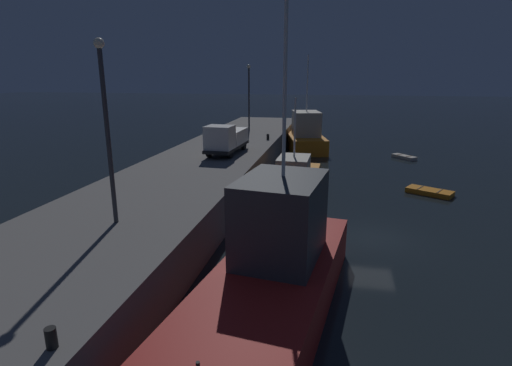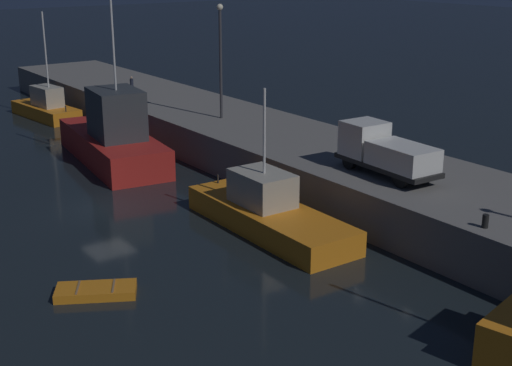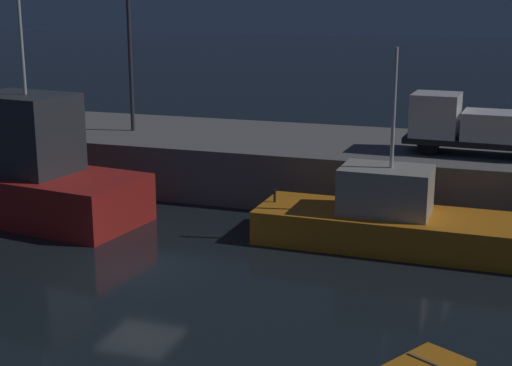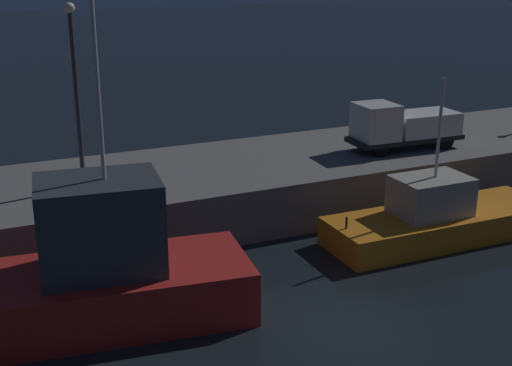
{
  "view_description": "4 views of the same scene",
  "coord_description": "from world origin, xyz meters",
  "px_view_note": "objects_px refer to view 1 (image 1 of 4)",
  "views": [
    {
      "loc": [
        -21.89,
        2.42,
        8.95
      ],
      "look_at": [
        3.74,
        7.53,
        1.81
      ],
      "focal_mm": 28.13,
      "sensor_mm": 36.0,
      "label": 1
    },
    {
      "loc": [
        35.32,
        -15.33,
        13.46
      ],
      "look_at": [
        5.35,
        6.45,
        1.66
      ],
      "focal_mm": 50.14,
      "sensor_mm": 36.0,
      "label": 2
    },
    {
      "loc": [
        11.28,
        -21.15,
        8.96
      ],
      "look_at": [
        1.83,
        6.94,
        1.57
      ],
      "focal_mm": 52.2,
      "sensor_mm": 36.0,
      "label": 3
    },
    {
      "loc": [
        -11.69,
        -17.28,
        12.06
      ],
      "look_at": [
        1.0,
        9.93,
        2.23
      ],
      "focal_mm": 48.27,
      "sensor_mm": 36.0,
      "label": 4
    }
  ],
  "objects_px": {
    "lamp_post_east": "(249,92)",
    "dinghy_orange_near": "(430,192)",
    "bollard_west": "(268,137)",
    "bollard_central": "(51,338)",
    "fishing_boat_white": "(304,135)",
    "fishing_boat_blue": "(294,181)",
    "utility_truck": "(226,139)",
    "fishing_trawler_red": "(273,272)",
    "rowboat_white_mid": "(404,157)",
    "lamp_post_west": "(106,120)"
  },
  "relations": [
    {
      "from": "fishing_trawler_red",
      "to": "lamp_post_east",
      "type": "bearing_deg",
      "value": 13.77
    },
    {
      "from": "fishing_trawler_red",
      "to": "lamp_post_east",
      "type": "relative_size",
      "value": 1.73
    },
    {
      "from": "fishing_trawler_red",
      "to": "bollard_central",
      "type": "height_order",
      "value": "fishing_trawler_red"
    },
    {
      "from": "lamp_post_east",
      "to": "bollard_central",
      "type": "relative_size",
      "value": 13.77
    },
    {
      "from": "fishing_trawler_red",
      "to": "lamp_post_east",
      "type": "xyz_separation_m",
      "value": [
        32.93,
        8.07,
        5.19
      ]
    },
    {
      "from": "fishing_trawler_red",
      "to": "bollard_west",
      "type": "relative_size",
      "value": 22.06
    },
    {
      "from": "lamp_post_west",
      "to": "lamp_post_east",
      "type": "xyz_separation_m",
      "value": [
        31.05,
        0.56,
        -0.19
      ]
    },
    {
      "from": "lamp_post_east",
      "to": "dinghy_orange_near",
      "type": "bearing_deg",
      "value": -130.59
    },
    {
      "from": "fishing_boat_white",
      "to": "bollard_west",
      "type": "relative_size",
      "value": 21.92
    },
    {
      "from": "fishing_boat_white",
      "to": "lamp_post_east",
      "type": "distance_m",
      "value": 8.77
    },
    {
      "from": "fishing_trawler_red",
      "to": "rowboat_white_mid",
      "type": "bearing_deg",
      "value": -16.76
    },
    {
      "from": "fishing_boat_white",
      "to": "utility_truck",
      "type": "xyz_separation_m",
      "value": [
        -17.49,
        5.14,
        2.12
      ]
    },
    {
      "from": "dinghy_orange_near",
      "to": "fishing_boat_blue",
      "type": "bearing_deg",
      "value": 99.9
    },
    {
      "from": "lamp_post_west",
      "to": "bollard_west",
      "type": "bearing_deg",
      "value": -6.51
    },
    {
      "from": "rowboat_white_mid",
      "to": "bollard_central",
      "type": "bearing_deg",
      "value": 159.7
    },
    {
      "from": "lamp_post_west",
      "to": "fishing_boat_blue",
      "type": "bearing_deg",
      "value": -24.77
    },
    {
      "from": "rowboat_white_mid",
      "to": "utility_truck",
      "type": "relative_size",
      "value": 0.44
    },
    {
      "from": "rowboat_white_mid",
      "to": "utility_truck",
      "type": "xyz_separation_m",
      "value": [
        -13.24,
        16.4,
        3.54
      ]
    },
    {
      "from": "fishing_trawler_red",
      "to": "bollard_west",
      "type": "bearing_deg",
      "value": 10.08
    },
    {
      "from": "fishing_boat_white",
      "to": "fishing_trawler_red",
      "type": "bearing_deg",
      "value": -177.24
    },
    {
      "from": "rowboat_white_mid",
      "to": "lamp_post_west",
      "type": "height_order",
      "value": "lamp_post_west"
    },
    {
      "from": "fishing_boat_blue",
      "to": "lamp_post_east",
      "type": "xyz_separation_m",
      "value": [
        16.74,
        7.16,
        5.92
      ]
    },
    {
      "from": "fishing_boat_blue",
      "to": "rowboat_white_mid",
      "type": "bearing_deg",
      "value": -34.02
    },
    {
      "from": "bollard_west",
      "to": "bollard_central",
      "type": "relative_size",
      "value": 1.08
    },
    {
      "from": "dinghy_orange_near",
      "to": "utility_truck",
      "type": "xyz_separation_m",
      "value": [
        0.43,
        16.24,
        3.53
      ]
    },
    {
      "from": "bollard_west",
      "to": "fishing_boat_white",
      "type": "bearing_deg",
      "value": -17.45
    },
    {
      "from": "bollard_central",
      "to": "lamp_post_west",
      "type": "bearing_deg",
      "value": 20.1
    },
    {
      "from": "fishing_boat_blue",
      "to": "rowboat_white_mid",
      "type": "xyz_separation_m",
      "value": [
        15.46,
        -10.44,
        -0.78
      ]
    },
    {
      "from": "rowboat_white_mid",
      "to": "bollard_west",
      "type": "relative_size",
      "value": 4.59
    },
    {
      "from": "fishing_boat_white",
      "to": "dinghy_orange_near",
      "type": "relative_size",
      "value": 3.64
    },
    {
      "from": "rowboat_white_mid",
      "to": "bollard_west",
      "type": "bearing_deg",
      "value": 110.09
    },
    {
      "from": "rowboat_white_mid",
      "to": "fishing_trawler_red",
      "type": "bearing_deg",
      "value": 163.24
    },
    {
      "from": "fishing_trawler_red",
      "to": "dinghy_orange_near",
      "type": "relative_size",
      "value": 3.66
    },
    {
      "from": "rowboat_white_mid",
      "to": "lamp_post_east",
      "type": "relative_size",
      "value": 0.36
    },
    {
      "from": "fishing_boat_white",
      "to": "fishing_boat_blue",
      "type": "bearing_deg",
      "value": -177.6
    },
    {
      "from": "dinghy_orange_near",
      "to": "lamp_post_east",
      "type": "xyz_separation_m",
      "value": [
        14.95,
        17.44,
        6.69
      ]
    },
    {
      "from": "fishing_trawler_red",
      "to": "bollard_west",
      "type": "distance_m",
      "value": 26.88
    },
    {
      "from": "fishing_boat_blue",
      "to": "utility_truck",
      "type": "bearing_deg",
      "value": 69.57
    },
    {
      "from": "utility_truck",
      "to": "dinghy_orange_near",
      "type": "bearing_deg",
      "value": -91.51
    },
    {
      "from": "lamp_post_east",
      "to": "bollard_west",
      "type": "bearing_deg",
      "value": -152.57
    },
    {
      "from": "bollard_west",
      "to": "fishing_trawler_red",
      "type": "bearing_deg",
      "value": -169.92
    },
    {
      "from": "bollard_west",
      "to": "fishing_boat_blue",
      "type": "bearing_deg",
      "value": -159.68
    },
    {
      "from": "fishing_trawler_red",
      "to": "fishing_boat_blue",
      "type": "relative_size",
      "value": 1.21
    },
    {
      "from": "fishing_boat_white",
      "to": "bollard_central",
      "type": "bearing_deg",
      "value": 176.23
    },
    {
      "from": "fishing_trawler_red",
      "to": "rowboat_white_mid",
      "type": "height_order",
      "value": "fishing_trawler_red"
    },
    {
      "from": "lamp_post_west",
      "to": "utility_truck",
      "type": "height_order",
      "value": "lamp_post_west"
    },
    {
      "from": "bollard_west",
      "to": "bollard_central",
      "type": "bearing_deg",
      "value": -179.66
    },
    {
      "from": "fishing_trawler_red",
      "to": "lamp_post_west",
      "type": "xyz_separation_m",
      "value": [
        1.89,
        7.51,
        5.38
      ]
    },
    {
      "from": "fishing_trawler_red",
      "to": "fishing_boat_white",
      "type": "xyz_separation_m",
      "value": [
        35.9,
        1.73,
        -0.1
      ]
    },
    {
      "from": "fishing_boat_white",
      "to": "bollard_west",
      "type": "xyz_separation_m",
      "value": [
        -9.45,
        2.97,
        1.15
      ]
    }
  ]
}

